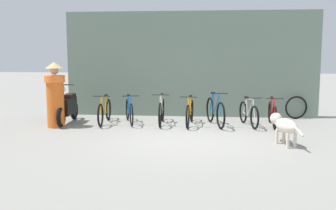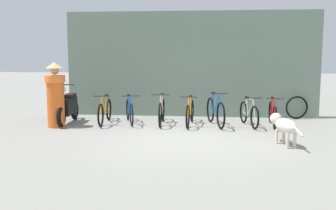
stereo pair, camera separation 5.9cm
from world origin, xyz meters
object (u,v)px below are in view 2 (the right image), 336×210
at_px(bicycle_4, 215,112).
at_px(bicycle_5, 249,114).
at_px(bicycle_6, 273,114).
at_px(spare_tire_left, 297,108).
at_px(bicycle_0, 105,111).
at_px(motorcycle, 68,107).
at_px(bicycle_3, 190,113).
at_px(bicycle_1, 130,111).
at_px(person_in_robes, 55,94).
at_px(bicycle_2, 162,111).
at_px(stray_dog, 284,125).

xyz_separation_m(bicycle_4, bicycle_5, (0.89, 0.02, -0.05)).
relative_size(bicycle_6, spare_tire_left, 2.39).
relative_size(bicycle_0, motorcycle, 0.94).
bearing_deg(motorcycle, bicycle_4, 87.32).
xyz_separation_m(bicycle_3, bicycle_5, (1.58, 0.01, -0.01)).
height_order(bicycle_1, person_in_robes, person_in_robes).
bearing_deg(bicycle_3, bicycle_2, -89.84).
relative_size(bicycle_1, bicycle_6, 0.95).
distance_m(bicycle_2, spare_tire_left, 4.07).
height_order(bicycle_6, stray_dog, bicycle_6).
height_order(bicycle_0, bicycle_6, bicycle_0).
relative_size(bicycle_3, motorcycle, 0.94).
bearing_deg(bicycle_0, bicycle_1, 92.65).
distance_m(bicycle_1, spare_tire_left, 4.93).
xyz_separation_m(bicycle_2, spare_tire_left, (3.87, 1.24, -0.01)).
bearing_deg(bicycle_1, bicycle_4, 69.96).
xyz_separation_m(bicycle_5, bicycle_6, (0.64, 0.08, -0.01)).
relative_size(bicycle_0, bicycle_1, 1.10).
height_order(bicycle_4, motorcycle, motorcycle).
distance_m(bicycle_4, bicycle_6, 1.53).
relative_size(bicycle_4, person_in_robes, 1.00).
height_order(bicycle_1, spare_tire_left, bicycle_1).
distance_m(bicycle_5, motorcycle, 4.96).
relative_size(bicycle_2, motorcycle, 0.90).
distance_m(bicycle_0, motorcycle, 1.02).
distance_m(bicycle_6, motorcycle, 5.60).
relative_size(bicycle_5, spare_tire_left, 2.24).
bearing_deg(bicycle_3, bicycle_1, -90.21).
relative_size(bicycle_6, motorcycle, 0.90).
xyz_separation_m(bicycle_3, person_in_robes, (-3.50, -0.67, 0.54)).
xyz_separation_m(bicycle_2, stray_dog, (2.87, -2.18, 0.08)).
distance_m(bicycle_1, bicycle_3, 1.69).
bearing_deg(bicycle_5, bicycle_6, 84.73).
bearing_deg(bicycle_5, person_in_robes, -94.66).
bearing_deg(bicycle_1, bicycle_5, 70.93).
bearing_deg(bicycle_1, bicycle_3, 69.01).
xyz_separation_m(bicycle_0, bicycle_3, (2.37, -0.03, 0.00)).
distance_m(motorcycle, person_in_robes, 0.74).
height_order(bicycle_5, stray_dog, bicycle_5).
bearing_deg(person_in_robes, bicycle_0, -117.82).
distance_m(bicycle_4, stray_dog, 2.56).
bearing_deg(person_in_robes, bicycle_2, -135.00).
distance_m(bicycle_0, bicycle_2, 1.59).
xyz_separation_m(bicycle_3, motorcycle, (-3.38, -0.08, 0.11)).
xyz_separation_m(bicycle_5, motorcycle, (-4.96, -0.09, 0.11)).
distance_m(bicycle_2, stray_dog, 3.61).
xyz_separation_m(bicycle_4, stray_dog, (1.41, -2.14, 0.05)).
bearing_deg(person_in_robes, bicycle_3, -138.83).
relative_size(bicycle_6, person_in_robes, 0.96).
xyz_separation_m(person_in_robes, spare_tire_left, (6.59, 1.96, -0.53)).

